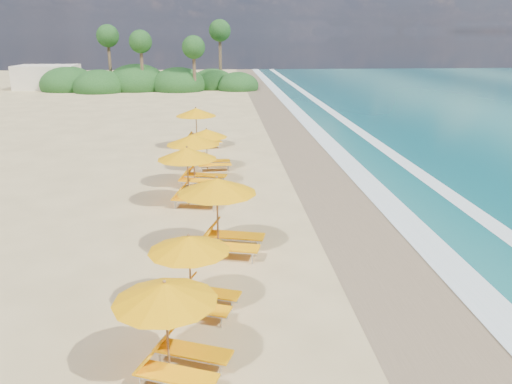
% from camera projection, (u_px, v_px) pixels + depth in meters
% --- Properties ---
extents(ground, '(160.00, 160.00, 0.00)m').
position_uv_depth(ground, '(256.00, 223.00, 18.75)').
color(ground, '#D5BA7D').
rests_on(ground, ground).
extents(wet_sand, '(4.00, 160.00, 0.01)m').
position_uv_depth(wet_sand, '(364.00, 221.00, 19.02)').
color(wet_sand, '#8B7253').
rests_on(wet_sand, ground).
extents(surf_foam, '(4.00, 160.00, 0.01)m').
position_uv_depth(surf_foam, '(435.00, 218.00, 19.20)').
color(surf_foam, white).
rests_on(surf_foam, ground).
extents(station_1, '(2.72, 2.68, 2.11)m').
position_uv_depth(station_1, '(174.00, 324.00, 10.14)').
color(station_1, olive).
rests_on(station_1, ground).
extents(station_2, '(2.61, 2.56, 2.04)m').
position_uv_depth(station_2, '(196.00, 269.00, 12.58)').
color(station_2, olive).
rests_on(station_2, ground).
extents(station_3, '(3.08, 2.97, 2.49)m').
position_uv_depth(station_3, '(223.00, 210.00, 15.93)').
color(station_3, olive).
rests_on(station_3, ground).
extents(station_4, '(2.93, 2.82, 2.40)m').
position_uv_depth(station_4, '(192.00, 172.00, 20.43)').
color(station_4, olive).
rests_on(station_4, ground).
extents(station_5, '(3.02, 2.92, 2.42)m').
position_uv_depth(station_5, '(198.00, 156.00, 22.97)').
color(station_5, olive).
rests_on(station_5, ground).
extents(station_6, '(2.38, 2.22, 2.12)m').
position_uv_depth(station_6, '(210.00, 146.00, 25.80)').
color(station_6, olive).
rests_on(station_6, ground).
extents(station_7, '(3.10, 3.02, 2.45)m').
position_uv_depth(station_7, '(199.00, 125.00, 30.62)').
color(station_7, olive).
rests_on(station_7, ground).
extents(treeline, '(25.80, 8.80, 9.74)m').
position_uv_depth(treeline, '(145.00, 82.00, 61.13)').
color(treeline, '#163D14').
rests_on(treeline, ground).
extents(beach_building, '(7.00, 5.00, 2.80)m').
position_uv_depth(beach_building, '(47.00, 77.00, 62.56)').
color(beach_building, beige).
rests_on(beach_building, ground).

